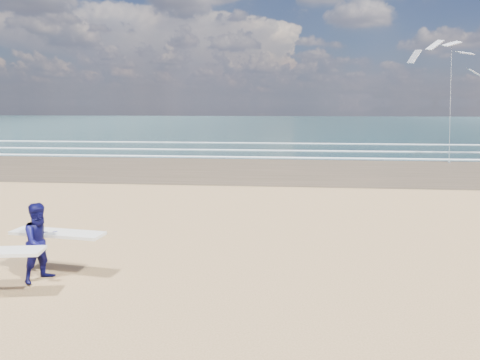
# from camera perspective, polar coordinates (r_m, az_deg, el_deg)

# --- Properties ---
(ocean) EXTENTS (220.00, 100.00, 0.02)m
(ocean) POSITION_cam_1_polar(r_m,az_deg,el_deg) (81.57, 16.30, 7.08)
(ocean) COLOR #163032
(ocean) RESTS_ON ground
(foam_breakers) EXTENTS (220.00, 11.70, 0.05)m
(foam_breakers) POSITION_cam_1_polar(r_m,az_deg,el_deg) (39.45, 28.31, 3.37)
(foam_breakers) COLOR white
(foam_breakers) RESTS_ON ground
(surfer_far) EXTENTS (2.25, 1.28, 1.78)m
(surfer_far) POSITION_cam_1_polar(r_m,az_deg,el_deg) (10.60, -24.84, -7.41)
(surfer_far) COLOR #0D0C45
(surfer_far) RESTS_ON ground
(kite_1) EXTENTS (5.33, 4.69, 9.20)m
(kite_1) POSITION_cam_1_polar(r_m,az_deg,el_deg) (33.94, 26.28, 10.96)
(kite_1) COLOR slate
(kite_1) RESTS_ON ground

